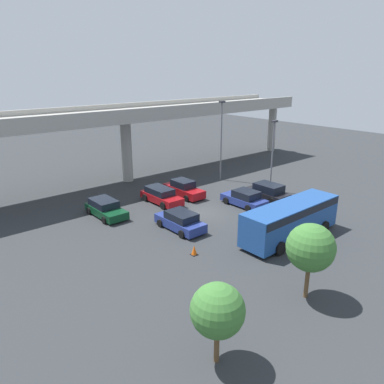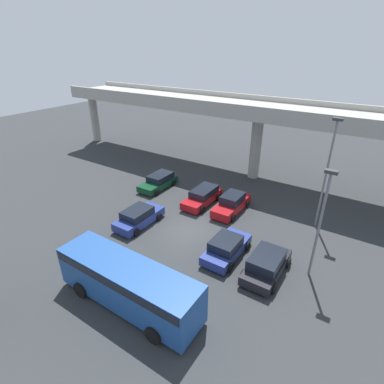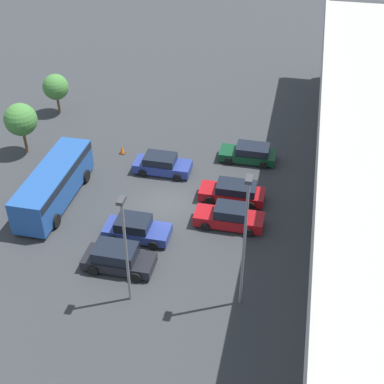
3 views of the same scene
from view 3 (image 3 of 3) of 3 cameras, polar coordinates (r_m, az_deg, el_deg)
The scene contains 14 objects.
ground_plane at distance 39.05m, azimuth -2.64°, elevation -1.29°, with size 110.80×110.80×0.00m, color #2D3033.
highway_overpass at distance 34.51m, azimuth 18.61°, elevation 5.36°, with size 52.88×6.51×8.39m.
parked_car_0 at distance 43.71m, azimuth 6.12°, elevation 4.12°, with size 2.14×4.54×1.43m.
parked_car_1 at distance 42.11m, azimuth -3.23°, elevation 2.96°, with size 2.13×4.48×1.49m.
parked_car_2 at distance 39.08m, azimuth 4.42°, elevation -0.01°, with size 2.06×4.74×1.47m.
parked_car_3 at distance 36.73m, azimuth 4.02°, elevation -2.66°, with size 1.99×4.77×1.62m.
parked_car_4 at distance 35.92m, azimuth -5.98°, elevation -3.92°, with size 2.17×4.43×1.50m.
parked_car_5 at distance 33.82m, azimuth -7.92°, elevation -6.97°, with size 2.23×4.45×1.60m.
shuttle_bus at distance 39.66m, azimuth -14.52°, elevation 1.01°, with size 9.01×2.74×2.72m.
lamp_post_near_aisle at distance 28.50m, azimuth 5.66°, elevation -4.67°, with size 0.70×0.35×8.89m.
lamp_post_mid_lot at distance 29.34m, azimuth -7.13°, elevation -5.43°, with size 0.70×0.35×7.35m.
tree_front_left at distance 51.52m, azimuth -14.34°, elevation 10.80°, with size 2.36×2.36×3.80m.
tree_front_right at distance 45.57m, azimuth -17.81°, elevation 7.36°, with size 2.65×2.65×4.40m.
traffic_cone at distance 44.98m, azimuth -7.47°, elevation 4.47°, with size 0.44×0.44×0.70m.
Camera 3 is at (29.92, 8.37, 23.65)m, focal length 50.00 mm.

